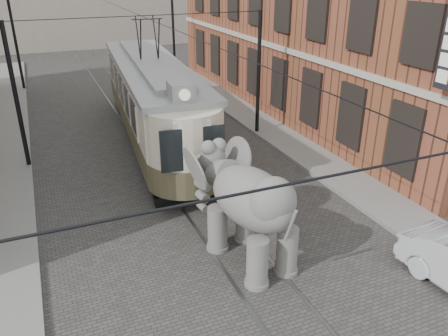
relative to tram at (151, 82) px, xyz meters
name	(u,v)px	position (x,y,z in m)	size (l,w,h in m)	color
ground	(202,206)	(-0.23, -7.33, -2.86)	(120.00, 120.00, 0.00)	#413E3C
tram_rails	(202,206)	(-0.23, -7.33, -2.85)	(1.54, 80.00, 0.02)	slate
sidewalk_right	(341,176)	(5.77, -7.33, -2.79)	(2.00, 60.00, 0.15)	slate
sidewalk_left	(3,244)	(-6.73, -7.33, -2.79)	(2.00, 60.00, 0.15)	slate
brick_building	(329,2)	(10.77, 1.67, 3.14)	(8.00, 26.00, 12.00)	brown
catenary	(155,91)	(-0.43, -2.33, 0.14)	(11.00, 30.20, 6.00)	black
tram	(151,82)	(0.00, 0.00, 0.00)	(2.98, 14.42, 5.72)	beige
elephant	(252,213)	(-0.04, -10.91, -1.29)	(2.84, 5.15, 3.15)	#5D5B56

